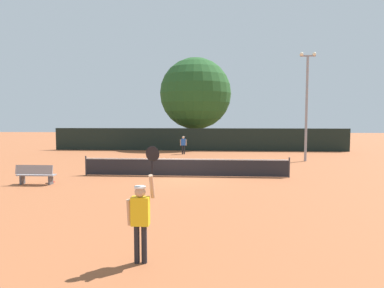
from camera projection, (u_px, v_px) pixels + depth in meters
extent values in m
plane|color=#9E5633|center=(185.00, 176.00, 17.99)|extent=(120.00, 120.00, 0.00)
cube|color=#232328|center=(185.00, 168.00, 17.95)|extent=(11.09, 0.03, 0.91)
cube|color=white|center=(185.00, 159.00, 17.92)|extent=(11.09, 0.04, 0.06)
cylinder|color=#333338|center=(86.00, 165.00, 18.32)|extent=(0.08, 0.08, 1.07)
cylinder|color=#333338|center=(289.00, 167.00, 17.57)|extent=(0.08, 0.08, 1.07)
cube|color=black|center=(199.00, 139.00, 32.64)|extent=(29.09, 0.12, 2.21)
cube|color=yellow|center=(140.00, 211.00, 7.04)|extent=(0.38, 0.22, 0.61)
sphere|color=tan|center=(140.00, 192.00, 7.01)|extent=(0.23, 0.23, 0.23)
cylinder|color=white|center=(140.00, 187.00, 7.00)|extent=(0.25, 0.25, 0.04)
cylinder|color=black|center=(137.00, 244.00, 7.10)|extent=(0.12, 0.12, 0.83)
cylinder|color=black|center=(144.00, 244.00, 7.09)|extent=(0.12, 0.12, 0.83)
cylinder|color=tan|center=(129.00, 212.00, 7.06)|extent=(0.09, 0.18, 0.58)
cylinder|color=tan|center=(152.00, 186.00, 7.07)|extent=(0.09, 0.33, 0.56)
cylinder|color=black|center=(152.00, 168.00, 7.10)|extent=(0.04, 0.11, 0.28)
ellipsoid|color=black|center=(153.00, 154.00, 7.14)|extent=(0.30, 0.13, 0.36)
cube|color=blue|center=(183.00, 142.00, 29.30)|extent=(0.38, 0.22, 0.58)
sphere|color=tan|center=(183.00, 138.00, 29.27)|extent=(0.22, 0.22, 0.22)
cylinder|color=white|center=(183.00, 137.00, 29.26)|extent=(0.23, 0.23, 0.04)
cylinder|color=black|center=(182.00, 150.00, 29.36)|extent=(0.12, 0.12, 0.79)
cylinder|color=black|center=(184.00, 150.00, 29.35)|extent=(0.12, 0.12, 0.79)
cylinder|color=tan|center=(181.00, 142.00, 29.32)|extent=(0.09, 0.17, 0.55)
cylinder|color=tan|center=(186.00, 142.00, 29.29)|extent=(0.09, 0.15, 0.55)
sphere|color=#CCE033|center=(135.00, 174.00, 18.56)|extent=(0.07, 0.07, 0.07)
cylinder|color=black|center=(48.00, 183.00, 15.91)|extent=(0.28, 0.04, 0.04)
ellipsoid|color=red|center=(52.00, 182.00, 16.23)|extent=(0.28, 0.36, 0.04)
cube|color=gray|center=(36.00, 175.00, 15.70)|extent=(1.80, 0.40, 0.06)
cube|color=gray|center=(34.00, 170.00, 15.50)|extent=(1.80, 0.12, 0.44)
cube|color=#4C4C51|center=(22.00, 179.00, 15.77)|extent=(0.08, 0.36, 0.45)
cube|color=#4C4C51|center=(51.00, 180.00, 15.67)|extent=(0.08, 0.36, 0.45)
cylinder|color=gray|center=(306.00, 109.00, 24.19)|extent=(0.18, 0.18, 7.63)
cube|color=gray|center=(308.00, 56.00, 23.90)|extent=(1.10, 0.10, 0.10)
sphere|color=#F2EDCC|center=(302.00, 54.00, 23.92)|extent=(0.28, 0.28, 0.28)
sphere|color=#F2EDCC|center=(314.00, 54.00, 23.86)|extent=(0.28, 0.28, 0.28)
cylinder|color=brown|center=(195.00, 134.00, 36.27)|extent=(0.56, 0.56, 2.99)
sphere|color=#235123|center=(195.00, 94.00, 35.94)|extent=(7.73, 7.73, 7.73)
cube|color=navy|center=(219.00, 140.00, 40.34)|extent=(2.42, 4.41, 0.90)
cube|color=#2D333D|center=(219.00, 134.00, 39.98)|extent=(1.96, 2.40, 0.64)
cylinder|color=black|center=(212.00, 141.00, 41.81)|extent=(0.22, 0.60, 0.60)
cylinder|color=black|center=(226.00, 142.00, 41.70)|extent=(0.22, 0.60, 0.60)
cylinder|color=black|center=(212.00, 143.00, 39.03)|extent=(0.22, 0.60, 0.60)
cylinder|color=black|center=(226.00, 143.00, 38.91)|extent=(0.22, 0.60, 0.60)
cube|color=white|center=(289.00, 140.00, 39.44)|extent=(2.06, 4.27, 0.90)
cube|color=#2D333D|center=(290.00, 134.00, 39.08)|extent=(1.78, 2.26, 0.64)
cylinder|color=black|center=(280.00, 142.00, 40.91)|extent=(0.22, 0.60, 0.60)
cylinder|color=black|center=(294.00, 142.00, 40.80)|extent=(0.22, 0.60, 0.60)
cylinder|color=black|center=(284.00, 144.00, 38.13)|extent=(0.22, 0.60, 0.60)
cylinder|color=black|center=(299.00, 144.00, 38.01)|extent=(0.22, 0.60, 0.60)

